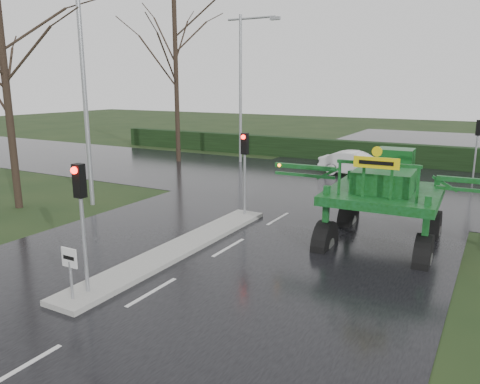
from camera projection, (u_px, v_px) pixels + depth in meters
The scene contains 15 objects.
ground at pixel (152, 293), 12.46m from camera, with size 140.00×140.00×0.00m, color black.
road_main at pixel (297, 208), 20.95m from camera, with size 14.00×80.00×0.02m, color black.
road_cross at pixel (338, 184), 26.05m from camera, with size 80.00×12.00×0.02m, color black.
median_island at pixel (180, 248), 15.61m from camera, with size 1.20×10.00×0.16m, color gray.
hedge_row at pixel (374, 153), 32.68m from camera, with size 44.00×0.90×1.50m, color black.
keep_left_sign at pixel (70, 265), 11.57m from camera, with size 0.50×0.07×1.35m.
traffic_signal_near at pixel (81, 201), 11.64m from camera, with size 0.26×0.33×3.52m.
traffic_signal_mid at pixel (245, 156), 18.86m from camera, with size 0.26×0.33×3.52m.
traffic_signal_far at pixel (477, 137), 25.78m from camera, with size 0.26×0.33×3.52m.
street_light_left_near at pixel (88, 71), 20.12m from camera, with size 3.85×0.30×10.00m.
street_light_left_far at pixel (244, 76), 32.02m from camera, with size 3.85×0.30×10.00m.
tree_left_near at pixel (5, 74), 19.79m from camera, with size 6.30×6.30×10.85m.
tree_left_far at pixel (176, 59), 32.11m from camera, with size 7.70×7.70×13.26m.
crop_sprayer at pixel (329, 185), 15.78m from camera, with size 7.94×5.08×4.44m.
white_sedan at pixel (356, 176), 28.39m from camera, with size 1.54×4.42×1.45m, color silver.
Camera 1 is at (7.70, -8.91, 5.42)m, focal length 35.00 mm.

